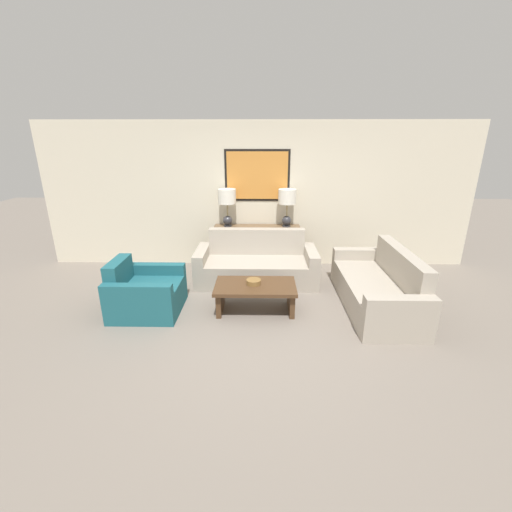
% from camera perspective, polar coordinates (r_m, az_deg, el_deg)
% --- Properties ---
extents(ground_plane, '(20.00, 20.00, 0.00)m').
position_cam_1_polar(ground_plane, '(4.54, -0.24, -12.16)').
color(ground_plane, slate).
extents(back_wall, '(7.96, 0.12, 2.65)m').
position_cam_1_polar(back_wall, '(6.46, 0.21, 10.06)').
color(back_wall, beige).
rests_on(back_wall, ground_plane).
extents(console_table, '(1.58, 0.37, 0.81)m').
position_cam_1_polar(console_table, '(6.42, 0.17, 1.47)').
color(console_table, brown).
rests_on(console_table, ground_plane).
extents(table_lamp_left, '(0.32, 0.32, 0.68)m').
position_cam_1_polar(table_lamp_left, '(6.24, -4.84, 9.17)').
color(table_lamp_left, '#333338').
rests_on(table_lamp_left, console_table).
extents(table_lamp_right, '(0.32, 0.32, 0.68)m').
position_cam_1_polar(table_lamp_right, '(6.23, 5.21, 9.13)').
color(table_lamp_right, '#333338').
rests_on(table_lamp_right, console_table).
extents(couch_by_back_wall, '(2.02, 0.86, 0.85)m').
position_cam_1_polar(couch_by_back_wall, '(5.85, 0.08, -1.57)').
color(couch_by_back_wall, '#ADA393').
rests_on(couch_by_back_wall, ground_plane).
extents(couch_by_side, '(0.86, 2.02, 0.85)m').
position_cam_1_polar(couch_by_side, '(5.31, 19.70, -5.03)').
color(couch_by_side, '#ADA393').
rests_on(couch_by_side, ground_plane).
extents(coffee_table, '(1.14, 0.64, 0.40)m').
position_cam_1_polar(coffee_table, '(4.86, -0.07, -5.95)').
color(coffee_table, '#4C331E').
rests_on(coffee_table, ground_plane).
extents(decorative_bowl, '(0.21, 0.21, 0.07)m').
position_cam_1_polar(decorative_bowl, '(4.83, -0.40, -4.32)').
color(decorative_bowl, olive).
rests_on(decorative_bowl, coffee_table).
extents(armchair_near_back_wall, '(0.92, 0.90, 0.76)m').
position_cam_1_polar(armchair_near_back_wall, '(5.11, -17.99, -5.95)').
color(armchair_near_back_wall, '#1E5B66').
rests_on(armchair_near_back_wall, ground_plane).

